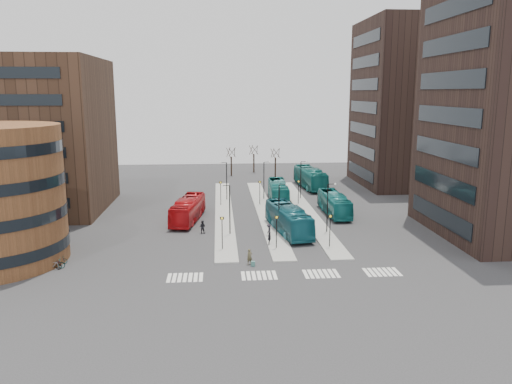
{
  "coord_description": "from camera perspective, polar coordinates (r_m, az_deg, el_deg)",
  "views": [
    {
      "loc": [
        -4.73,
        -40.85,
        17.16
      ],
      "look_at": [
        -0.09,
        19.52,
        5.0
      ],
      "focal_mm": 35.0,
      "sensor_mm": 36.0,
      "label": 1
    }
  ],
  "objects": [
    {
      "name": "teal_bus_a",
      "position": [
        62.04,
        3.71,
        -3.1
      ],
      "size": [
        4.69,
        12.46,
        3.39
      ],
      "primitive_type": "imported",
      "rotation": [
        0.0,
        0.0,
        0.15
      ],
      "color": "#135663",
      "rests_on": "ground"
    },
    {
      "name": "traveller",
      "position": [
        50.85,
        -0.73,
        -7.41
      ],
      "size": [
        0.69,
        0.58,
        1.61
      ],
      "primitive_type": "imported",
      "rotation": [
        0.0,
        0.0,
        0.38
      ],
      "color": "brown",
      "rests_on": "ground"
    },
    {
      "name": "island_right",
      "position": [
        73.98,
        5.64,
        -2.05
      ],
      "size": [
        2.5,
        45.0,
        0.15
      ],
      "primitive_type": "cube",
      "color": "#969691",
      "rests_on": "ground"
    },
    {
      "name": "crosswalk_stripes",
      "position": [
        48.45,
        3.63,
        -9.4
      ],
      "size": [
        22.35,
        2.4,
        0.01
      ],
      "color": "silver",
      "rests_on": "ground"
    },
    {
      "name": "bare_trees",
      "position": [
        104.78,
        -0.3,
        3.44
      ],
      "size": [
        10.97,
        8.14,
        5.9
      ],
      "color": "black",
      "rests_on": "ground"
    },
    {
      "name": "bicycle_far",
      "position": [
        54.95,
        -21.56,
        -7.21
      ],
      "size": [
        1.59,
        0.58,
        0.83
      ],
      "primitive_type": "imported",
      "rotation": [
        0.0,
        0.0,
        1.56
      ],
      "color": "gray",
      "rests_on": "ground"
    },
    {
      "name": "sign_poles",
      "position": [
        65.83,
        1.24,
        -1.6
      ],
      "size": [
        12.45,
        22.12,
        3.65
      ],
      "color": "black",
      "rests_on": "ground"
    },
    {
      "name": "teal_bus_b",
      "position": [
        79.92,
        2.55,
        0.11
      ],
      "size": [
        3.19,
        11.52,
        3.18
      ],
      "primitive_type": "imported",
      "rotation": [
        0.0,
        0.0,
        -0.05
      ],
      "color": "#16716E",
      "rests_on": "ground"
    },
    {
      "name": "commuter_c",
      "position": [
        60.37,
        1.47,
        -4.4
      ],
      "size": [
        0.89,
        1.13,
        1.54
      ],
      "primitive_type": "imported",
      "rotation": [
        0.0,
        0.0,
        4.34
      ],
      "color": "black",
      "rests_on": "ground"
    },
    {
      "name": "commuter_b",
      "position": [
        56.94,
        1.55,
        -5.34
      ],
      "size": [
        0.48,
        0.98,
        1.61
      ],
      "primitive_type": "imported",
      "rotation": [
        0.0,
        0.0,
        1.48
      ],
      "color": "black",
      "rests_on": "ground"
    },
    {
      "name": "office_block",
      "position": [
        80.59,
        -25.82,
        5.85
      ],
      "size": [
        25.0,
        20.12,
        22.0
      ],
      "color": "#422C1E",
      "rests_on": "ground"
    },
    {
      "name": "tower_far",
      "position": [
        98.01,
        17.86,
        9.55
      ],
      "size": [
        20.12,
        20.0,
        30.0
      ],
      "color": "black",
      "rests_on": "ground"
    },
    {
      "name": "suitcase",
      "position": [
        50.51,
        -0.34,
        -8.21
      ],
      "size": [
        0.42,
        0.35,
        0.5
      ],
      "primitive_type": "cube",
      "rotation": [
        0.0,
        0.0,
        -0.09
      ],
      "color": "navy",
      "rests_on": "ground"
    },
    {
      "name": "teal_bus_d",
      "position": [
        91.35,
        6.21,
        1.63
      ],
      "size": [
        4.18,
        13.36,
        3.66
      ],
      "primitive_type": "imported",
      "rotation": [
        0.0,
        0.0,
        0.08
      ],
      "color": "#13625E",
      "rests_on": "ground"
    },
    {
      "name": "commuter_a",
      "position": [
        62.08,
        -6.14,
        -3.98
      ],
      "size": [
        0.94,
        0.83,
        1.62
      ],
      "primitive_type": "imported",
      "rotation": [
        0.0,
        0.0,
        2.82
      ],
      "color": "black",
      "rests_on": "ground"
    },
    {
      "name": "island_left",
      "position": [
        72.88,
        -3.7,
        -2.23
      ],
      "size": [
        2.5,
        45.0,
        0.15
      ],
      "primitive_type": "cube",
      "color": "#969691",
      "rests_on": "ground"
    },
    {
      "name": "bicycle_mid",
      "position": [
        53.34,
        -22.11,
        -7.76
      ],
      "size": [
        1.55,
        0.51,
        0.92
      ],
      "primitive_type": "imported",
      "rotation": [
        0.0,
        0.0,
        1.52
      ],
      "color": "gray",
      "rests_on": "ground"
    },
    {
      "name": "bicycle_near",
      "position": [
        53.58,
        -22.03,
        -7.61
      ],
      "size": [
        1.98,
        0.87,
        1.01
      ],
      "primitive_type": "imported",
      "rotation": [
        0.0,
        0.0,
        1.68
      ],
      "color": "gray",
      "rests_on": "ground"
    },
    {
      "name": "ground",
      "position": [
        44.56,
        2.08,
        -11.3
      ],
      "size": [
        160.0,
        160.0,
        0.0
      ],
      "primitive_type": "plane",
      "color": "#2B2B2E",
      "rests_on": "ground"
    },
    {
      "name": "teal_bus_c",
      "position": [
        71.94,
        8.92,
        -1.33
      ],
      "size": [
        2.7,
        11.02,
        3.06
      ],
      "primitive_type": "imported",
      "rotation": [
        0.0,
        0.0,
        0.01
      ],
      "color": "#167171",
      "rests_on": "ground"
    },
    {
      "name": "island_mid",
      "position": [
        73.19,
        1.01,
        -2.15
      ],
      "size": [
        2.5,
        45.0,
        0.15
      ],
      "primitive_type": "cube",
      "color": "#969691",
      "rests_on": "ground"
    },
    {
      "name": "lamp_posts",
      "position": [
        70.56,
        1.68,
        0.25
      ],
      "size": [
        14.04,
        20.24,
        6.12
      ],
      "color": "black",
      "rests_on": "ground"
    },
    {
      "name": "red_bus",
      "position": [
        67.97,
        -7.78,
        -2.0
      ],
      "size": [
        4.47,
        11.68,
        3.17
      ],
      "primitive_type": "imported",
      "rotation": [
        0.0,
        0.0,
        -0.16
      ],
      "color": "#B80E12",
      "rests_on": "ground"
    }
  ]
}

